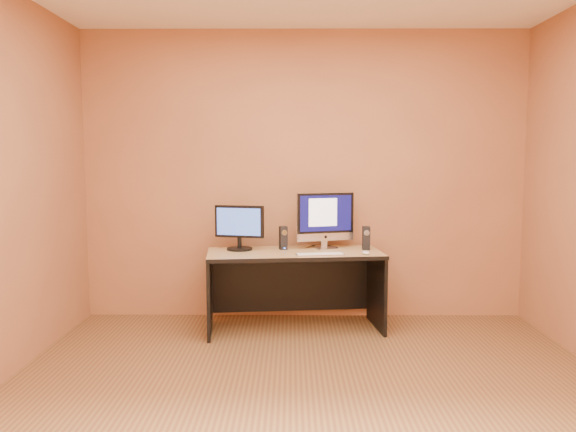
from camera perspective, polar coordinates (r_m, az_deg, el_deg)
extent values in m
plane|color=brown|center=(3.44, 2.39, -19.26)|extent=(4.00, 4.00, 0.00)
cube|color=silver|center=(4.57, 3.27, -3.91)|extent=(0.40, 0.16, 0.02)
ellipsoid|color=silver|center=(4.64, 7.92, -3.71)|extent=(0.07, 0.10, 0.03)
cylinder|color=black|center=(5.03, 4.34, -3.06)|extent=(0.12, 0.17, 0.01)
cylinder|color=black|center=(5.00, 2.37, -3.09)|extent=(0.08, 0.15, 0.01)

